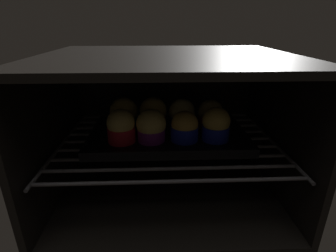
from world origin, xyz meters
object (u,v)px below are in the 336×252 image
object	(u,v)px
muffin_row0_col0	(121,127)
muffin_row1_col1	(153,114)
baking_tray	(168,136)
muffin_row0_col3	(216,125)
muffin_row0_col1	(151,127)
muffin_row1_col0	(124,114)
muffin_row1_col3	(210,115)
muffin_row0_col2	(185,127)
muffin_row1_col2	(182,115)

from	to	relation	value
muffin_row0_col0	muffin_row1_col1	xyz separation A→B (cm)	(7.60, 8.35, 0.36)
muffin_row1_col1	baking_tray	bearing A→B (deg)	-48.16
muffin_row0_col0	muffin_row0_col3	distance (cm)	23.04
muffin_row0_col1	muffin_row1_col1	world-z (taller)	muffin_row1_col1
muffin_row1_col0	muffin_row1_col3	distance (cm)	23.48
muffin_row0_col1	baking_tray	bearing A→B (deg)	42.18
muffin_row0_col2	muffin_row1_col1	world-z (taller)	muffin_row1_col1
baking_tray	muffin_row1_col0	xyz separation A→B (cm)	(-11.70, 3.95, 4.68)
muffin_row1_col0	muffin_row1_col2	distance (cm)	15.68
muffin_row1_col1	muffin_row1_col2	bearing A→B (deg)	-0.87
muffin_row0_col1	muffin_row0_col3	xyz separation A→B (cm)	(15.80, -0.04, 0.18)
muffin_row1_col0	muffin_row1_col1	xyz separation A→B (cm)	(7.82, 0.38, -0.04)
muffin_row1_col3	muffin_row0_col3	bearing A→B (deg)	-91.47
baking_tray	muffin_row0_col3	world-z (taller)	muffin_row0_col3
muffin_row0_col0	muffin_row1_col3	bearing A→B (deg)	19.31
muffin_row0_col1	muffin_row1_col3	distance (cm)	17.87
muffin_row0_col0	muffin_row1_col1	distance (cm)	11.29
baking_tray	muffin_row1_col2	xyz separation A→B (cm)	(3.98, 4.21, 4.25)
muffin_row1_col2	muffin_row0_col3	bearing A→B (deg)	-46.79
muffin_row0_col3	muffin_row0_col0	bearing A→B (deg)	-179.63
muffin_row0_col1	muffin_row0_col2	xyz separation A→B (cm)	(8.13, -0.05, -0.30)
muffin_row0_col0	muffin_row0_col3	bearing A→B (deg)	0.37
muffin_row0_col2	muffin_row1_col0	distance (cm)	17.48
muffin_row0_col0	muffin_row1_col2	world-z (taller)	same
baking_tray	muffin_row1_col2	distance (cm)	7.18
muffin_row0_col1	muffin_row1_col1	bearing A→B (deg)	87.50
muffin_row0_col1	muffin_row1_col0	xyz separation A→B (cm)	(-7.46, 7.79, 0.51)
muffin_row1_col3	muffin_row1_col0	bearing A→B (deg)	-179.58
muffin_row1_col1	muffin_row1_col0	bearing A→B (deg)	-177.24
muffin_row0_col2	muffin_row1_col2	xyz separation A→B (cm)	(0.08, 8.10, 0.38)
muffin_row0_col3	muffin_row1_col1	xyz separation A→B (cm)	(-15.44, 8.20, 0.29)
muffin_row1_col3	muffin_row0_col0	bearing A→B (deg)	-160.69
baking_tray	muffin_row1_col1	size ratio (longest dim) A/B	4.59
muffin_row0_col1	muffin_row0_col2	bearing A→B (deg)	-0.38
muffin_row0_col1	muffin_row0_col2	distance (cm)	8.14
muffin_row0_col1	muffin_row0_col3	size ratio (longest dim) A/B	0.96
muffin_row0_col2	muffin_row1_col2	bearing A→B (deg)	89.46
muffin_row0_col1	muffin_row1_col2	xyz separation A→B (cm)	(8.21, 8.04, 0.08)
muffin_row0_col3	baking_tray	bearing A→B (deg)	161.49
muffin_row0_col3	muffin_row1_col0	distance (cm)	24.55
muffin_row1_col3	muffin_row0_col2	bearing A→B (deg)	-134.48
baking_tray	muffin_row1_col1	bearing A→B (deg)	131.84
baking_tray	muffin_row0_col2	world-z (taller)	muffin_row0_col2
muffin_row1_col1	muffin_row1_col3	size ratio (longest dim) A/B	1.10
muffin_row0_col3	muffin_row1_col2	bearing A→B (deg)	133.21
baking_tray	muffin_row0_col0	world-z (taller)	muffin_row0_col0
muffin_row0_col1	muffin_row1_col1	size ratio (longest dim) A/B	0.92
muffin_row0_col3	muffin_row1_col3	world-z (taller)	muffin_row0_col3
baking_tray	muffin_row1_col1	xyz separation A→B (cm)	(-3.88, 4.33, 4.64)
muffin_row0_col1	muffin_row1_col2	world-z (taller)	muffin_row1_col2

